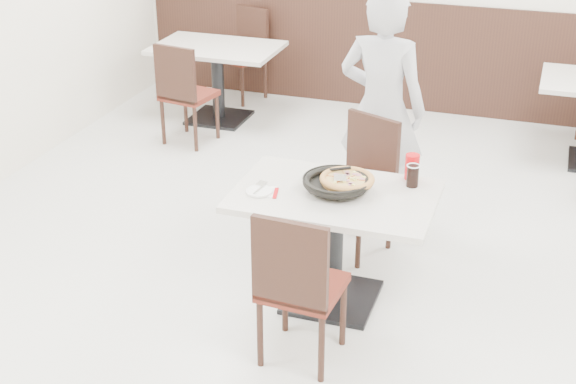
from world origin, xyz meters
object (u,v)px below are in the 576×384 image
(chair_far, at_px, (355,188))
(pizza_pan, at_px, (337,185))
(cola_glass, at_px, (413,176))
(bg_chair_left_far, at_px, (241,55))
(side_plate, at_px, (259,191))
(bg_chair_left_near, at_px, (189,93))
(chair_near, at_px, (303,283))
(bg_table_left, at_px, (218,83))
(main_table, at_px, (333,248))
(red_cup, at_px, (412,167))
(pizza, at_px, (347,182))
(diner_person, at_px, (382,109))

(chair_far, xyz_separation_m, pizza_pan, (0.04, -0.64, 0.32))
(cola_glass, distance_m, bg_chair_left_far, 4.01)
(side_plate, bearing_deg, bg_chair_left_near, 124.01)
(chair_near, xyz_separation_m, bg_table_left, (-1.96, 3.38, -0.10))
(main_table, relative_size, cola_glass, 9.23)
(chair_near, distance_m, side_plate, 0.69)
(side_plate, distance_m, bg_chair_left_far, 3.91)
(red_cup, bearing_deg, pizza_pan, -140.05)
(chair_far, bearing_deg, chair_near, 114.48)
(pizza, distance_m, bg_chair_left_far, 3.97)
(chair_far, distance_m, diner_person, 0.66)
(bg_table_left, relative_size, bg_chair_left_far, 1.26)
(bg_table_left, bearing_deg, bg_chair_left_near, -91.71)
(side_plate, bearing_deg, chair_near, -47.61)
(bg_chair_left_near, bearing_deg, bg_table_left, 98.17)
(cola_glass, relative_size, bg_chair_left_near, 0.14)
(chair_far, bearing_deg, pizza_pan, 116.66)
(main_table, bearing_deg, cola_glass, 30.45)
(main_table, height_order, bg_chair_left_far, bg_chair_left_far)
(pizza_pan, xyz_separation_m, diner_person, (0.01, 1.17, 0.08))
(chair_near, height_order, diner_person, diner_person)
(diner_person, height_order, bg_table_left, diner_person)
(red_cup, relative_size, bg_table_left, 0.13)
(cola_glass, distance_m, bg_chair_left_near, 3.09)
(main_table, xyz_separation_m, diner_person, (0.01, 1.19, 0.50))
(chair_near, xyz_separation_m, side_plate, (-0.42, 0.46, 0.28))
(side_plate, bearing_deg, bg_table_left, 117.68)
(pizza_pan, distance_m, bg_chair_left_far, 3.96)
(chair_far, height_order, bg_chair_left_far, same)
(pizza_pan, xyz_separation_m, cola_glass, (0.42, 0.22, 0.02))
(chair_far, height_order, side_plate, chair_far)
(pizza, height_order, bg_chair_left_near, bg_chair_left_near)
(red_cup, bearing_deg, diner_person, 114.37)
(main_table, bearing_deg, pizza, 42.41)
(pizza_pan, relative_size, diner_person, 0.21)
(pizza_pan, height_order, bg_table_left, pizza_pan)
(bg_chair_left_far, bearing_deg, pizza_pan, 141.23)
(chair_far, xyz_separation_m, diner_person, (0.05, 0.52, 0.40))
(pizza_pan, distance_m, bg_table_left, 3.41)
(chair_far, bearing_deg, bg_chair_left_far, -31.95)
(pizza_pan, bearing_deg, diner_person, 89.49)
(pizza_pan, distance_m, side_plate, 0.46)
(cola_glass, xyz_separation_m, bg_table_left, (-2.38, 2.53, -0.44))
(side_plate, height_order, red_cup, red_cup)
(main_table, bearing_deg, red_cup, 41.76)
(cola_glass, height_order, red_cup, red_cup)
(bg_chair_left_near, relative_size, bg_chair_left_far, 1.00)
(chair_near, bearing_deg, chair_far, 95.14)
(main_table, height_order, bg_chair_left_near, bg_chair_left_near)
(pizza, distance_m, bg_chair_left_near, 2.95)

